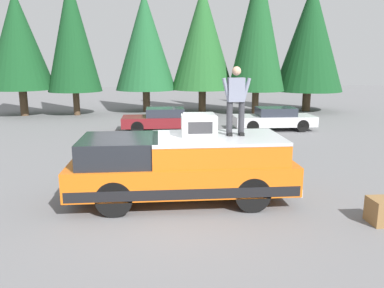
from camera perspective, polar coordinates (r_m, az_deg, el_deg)
ground_plane at (r=9.45m, az=-5.00°, el=-9.26°), size 90.00×90.00×0.00m
pickup_truck at (r=9.55m, az=-1.49°, el=-3.47°), size 2.01×5.54×1.65m
compressor_unit at (r=9.39m, az=1.05°, el=2.85°), size 0.65×0.84×0.56m
person_on_truck_bed at (r=9.49m, az=6.57°, el=6.68°), size 0.29×0.72×1.69m
parked_car_silver at (r=20.02m, az=12.15°, el=3.72°), size 1.64×4.10×1.16m
parked_car_maroon at (r=19.36m, az=-4.25°, el=3.68°), size 1.64×4.10×1.16m
wooden_crate at (r=9.36m, az=26.60°, el=-8.95°), size 0.56×0.56×0.56m
conifer_far_left at (r=28.29m, az=17.27°, el=14.99°), size 4.69×4.69×8.75m
conifer_left at (r=25.81m, az=9.81°, el=16.90°), size 3.68×3.68×9.71m
conifer_center_left at (r=26.70m, az=1.59°, el=15.54°), size 4.27×4.27×8.44m
conifer_center_right at (r=26.85m, az=-7.04°, el=14.95°), size 4.14×4.14×8.02m
conifer_right at (r=26.05m, az=-17.48°, el=15.37°), size 3.40×3.40×8.70m
conifer_far_right at (r=26.98m, az=-24.56°, el=13.89°), size 4.13×4.13×7.79m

